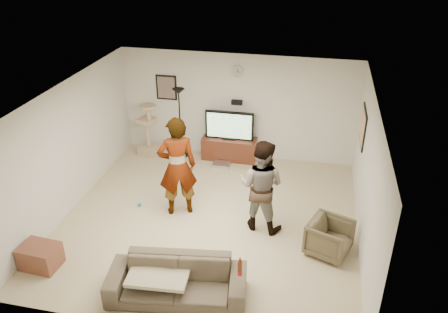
% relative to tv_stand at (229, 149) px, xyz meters
% --- Properties ---
extents(floor, '(5.50, 5.50, 0.02)m').
position_rel_tv_stand_xyz_m(floor, '(0.13, -2.50, -0.28)').
color(floor, tan).
rests_on(floor, ground).
extents(ceiling, '(5.50, 5.50, 0.02)m').
position_rel_tv_stand_xyz_m(ceiling, '(0.13, -2.50, 2.24)').
color(ceiling, silver).
rests_on(ceiling, wall_back).
extents(wall_back, '(5.50, 0.04, 2.50)m').
position_rel_tv_stand_xyz_m(wall_back, '(0.13, 0.25, 0.98)').
color(wall_back, silver).
rests_on(wall_back, floor).
extents(wall_front, '(5.50, 0.04, 2.50)m').
position_rel_tv_stand_xyz_m(wall_front, '(0.13, -5.25, 0.98)').
color(wall_front, silver).
rests_on(wall_front, floor).
extents(wall_left, '(0.04, 5.50, 2.50)m').
position_rel_tv_stand_xyz_m(wall_left, '(-2.62, -2.50, 0.98)').
color(wall_left, silver).
rests_on(wall_left, floor).
extents(wall_right, '(0.04, 5.50, 2.50)m').
position_rel_tv_stand_xyz_m(wall_right, '(2.88, -2.50, 0.98)').
color(wall_right, silver).
rests_on(wall_right, floor).
extents(wall_clock, '(0.26, 0.04, 0.26)m').
position_rel_tv_stand_xyz_m(wall_clock, '(0.13, 0.22, 1.83)').
color(wall_clock, white).
rests_on(wall_clock, wall_back).
extents(wall_speaker, '(0.25, 0.10, 0.10)m').
position_rel_tv_stand_xyz_m(wall_speaker, '(0.13, 0.19, 1.11)').
color(wall_speaker, black).
rests_on(wall_speaker, wall_back).
extents(picture_back, '(0.42, 0.03, 0.52)m').
position_rel_tv_stand_xyz_m(picture_back, '(-1.57, 0.23, 1.33)').
color(picture_back, '#67564F').
rests_on(picture_back, wall_back).
extents(picture_right, '(0.03, 0.78, 0.62)m').
position_rel_tv_stand_xyz_m(picture_right, '(2.86, -0.90, 1.23)').
color(picture_right, tan).
rests_on(picture_right, wall_right).
extents(tv_stand, '(1.28, 0.45, 0.53)m').
position_rel_tv_stand_xyz_m(tv_stand, '(0.00, 0.00, 0.00)').
color(tv_stand, '#441E12').
rests_on(tv_stand, floor).
extents(console_box, '(0.40, 0.30, 0.07)m').
position_rel_tv_stand_xyz_m(console_box, '(-0.10, -0.40, -0.23)').
color(console_box, silver).
rests_on(console_box, floor).
extents(tv, '(1.14, 0.08, 0.67)m').
position_rel_tv_stand_xyz_m(tv, '(0.00, 0.00, 0.60)').
color(tv, black).
rests_on(tv, tv_stand).
extents(tv_screen, '(1.05, 0.01, 0.59)m').
position_rel_tv_stand_xyz_m(tv_screen, '(0.00, -0.04, 0.60)').
color(tv_screen, '#8EEA45').
rests_on(tv_screen, tv).
extents(floor_lamp, '(0.32, 0.32, 1.70)m').
position_rel_tv_stand_xyz_m(floor_lamp, '(-1.17, -0.10, 0.58)').
color(floor_lamp, black).
rests_on(floor_lamp, floor).
extents(cat_tree, '(0.51, 0.51, 1.30)m').
position_rel_tv_stand_xyz_m(cat_tree, '(-1.97, -0.15, 0.38)').
color(cat_tree, tan).
rests_on(cat_tree, floor).
extents(person_left, '(0.86, 0.74, 2.00)m').
position_rel_tv_stand_xyz_m(person_left, '(-0.51, -2.38, 0.73)').
color(person_left, '#B7B7B7').
rests_on(person_left, floor).
extents(person_right, '(0.98, 0.84, 1.76)m').
position_rel_tv_stand_xyz_m(person_right, '(1.10, -2.53, 0.61)').
color(person_right, '#225284').
rests_on(person_right, floor).
extents(sofa, '(2.17, 1.09, 0.61)m').
position_rel_tv_stand_xyz_m(sofa, '(0.13, -4.56, 0.04)').
color(sofa, '#4E4435').
rests_on(sofa, floor).
extents(throw_blanket, '(0.95, 0.77, 0.06)m').
position_rel_tv_stand_xyz_m(throw_blanket, '(-0.13, -4.56, 0.14)').
color(throw_blanket, beige).
rests_on(throw_blanket, sofa).
extents(beer_bottle, '(0.06, 0.06, 0.25)m').
position_rel_tv_stand_xyz_m(beer_bottle, '(1.09, -4.56, 0.46)').
color(beer_bottle, '#5F2710').
rests_on(beer_bottle, sofa).
extents(armchair, '(0.89, 0.88, 0.63)m').
position_rel_tv_stand_xyz_m(armchair, '(2.36, -3.04, 0.05)').
color(armchair, brown).
rests_on(armchair, floor).
extents(side_table, '(0.63, 0.49, 0.40)m').
position_rel_tv_stand_xyz_m(side_table, '(-2.27, -4.39, -0.07)').
color(side_table, brown).
rests_on(side_table, floor).
extents(toy_ball, '(0.08, 0.08, 0.08)m').
position_rel_tv_stand_xyz_m(toy_ball, '(-1.35, -2.38, -0.23)').
color(toy_ball, '#0098B0').
rests_on(toy_ball, floor).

